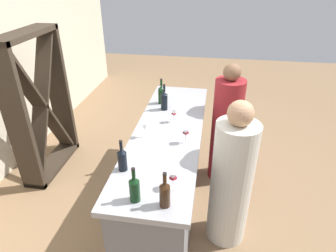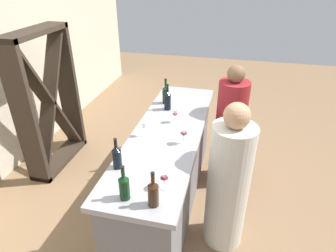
{
  "view_description": "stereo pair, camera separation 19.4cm",
  "coord_description": "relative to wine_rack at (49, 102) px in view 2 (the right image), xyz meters",
  "views": [
    {
      "loc": [
        -2.52,
        -0.41,
        2.42
      ],
      "look_at": [
        0.0,
        0.0,
        0.99
      ],
      "focal_mm": 31.16,
      "sensor_mm": 36.0,
      "label": 1
    },
    {
      "loc": [
        -2.48,
        -0.6,
        2.42
      ],
      "look_at": [
        0.0,
        0.0,
        0.99
      ],
      "focal_mm": 31.16,
      "sensor_mm": 36.0,
      "label": 2
    }
  ],
  "objects": [
    {
      "name": "wine_glass_near_left",
      "position": [
        -0.62,
        -1.85,
        0.16
      ],
      "size": [
        0.07,
        0.07,
        0.15
      ],
      "color": "white",
      "rests_on": "bar_counter"
    },
    {
      "name": "wine_bottle_second_left_dark_green",
      "position": [
        -1.44,
        -1.58,
        0.16
      ],
      "size": [
        0.08,
        0.08,
        0.28
      ],
      "color": "black",
      "rests_on": "bar_counter"
    },
    {
      "name": "wine_bottle_center_near_black",
      "position": [
        -1.11,
        -1.39,
        0.16
      ],
      "size": [
        0.07,
        0.07,
        0.28
      ],
      "color": "black",
      "rests_on": "bar_counter"
    },
    {
      "name": "wine_glass_far_left",
      "position": [
        -0.58,
        -1.45,
        0.16
      ],
      "size": [
        0.06,
        0.06,
        0.15
      ],
      "color": "white",
      "rests_on": "bar_counter"
    },
    {
      "name": "wine_bottle_second_right_near_black",
      "position": [
        0.05,
        -1.53,
        0.17
      ],
      "size": [
        0.08,
        0.08,
        0.31
      ],
      "color": "black",
      "rests_on": "bar_counter"
    },
    {
      "name": "wine_glass_near_right",
      "position": [
        -0.23,
        -1.68,
        0.15
      ],
      "size": [
        0.06,
        0.06,
        0.15
      ],
      "color": "white",
      "rests_on": "bar_counter"
    },
    {
      "name": "wine_bottle_leftmost_amber_brown",
      "position": [
        -1.46,
        -1.8,
        0.16
      ],
      "size": [
        0.08,
        0.08,
        0.28
      ],
      "color": "#331E0F",
      "rests_on": "bar_counter"
    },
    {
      "name": "bar_counter",
      "position": [
        -0.42,
        -1.65,
        -0.42
      ],
      "size": [
        2.36,
        0.68,
        0.94
      ],
      "color": "slate",
      "rests_on": "ground"
    },
    {
      "name": "person_center_guest",
      "position": [
        0.15,
        -2.26,
        -0.2
      ],
      "size": [
        0.42,
        0.42,
        1.49
      ],
      "rotation": [
        0.0,
        0.0,
        1.82
      ],
      "color": "maroon",
      "rests_on": "ground"
    },
    {
      "name": "ground_plane",
      "position": [
        -0.42,
        -1.65,
        -0.89
      ],
      "size": [
        12.0,
        12.0,
        0.0
      ],
      "primitive_type": "plane",
      "color": "#846647"
    },
    {
      "name": "wine_rack",
      "position": [
        0.0,
        0.0,
        0.0
      ],
      "size": [
        0.98,
        0.28,
        1.78
      ],
      "color": "#33281E",
      "rests_on": "ground"
    },
    {
      "name": "wine_bottle_rightmost_dark_green",
      "position": [
        0.22,
        -1.47,
        0.17
      ],
      "size": [
        0.08,
        0.08,
        0.31
      ],
      "color": "black",
      "rests_on": "bar_counter"
    },
    {
      "name": "person_left_guest",
      "position": [
        -0.8,
        -2.3,
        -0.21
      ],
      "size": [
        0.48,
        0.48,
        1.48
      ],
      "rotation": [
        0.0,
        0.0,
        1.24
      ],
      "color": "beige",
      "rests_on": "ground"
    },
    {
      "name": "wine_glass_near_center",
      "position": [
        -1.27,
        -1.82,
        0.15
      ],
      "size": [
        0.07,
        0.07,
        0.15
      ],
      "color": "white",
      "rests_on": "bar_counter"
    }
  ]
}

